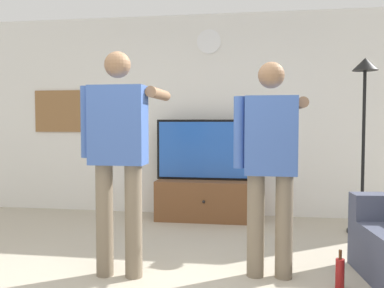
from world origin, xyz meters
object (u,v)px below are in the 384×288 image
at_px(tv_stand, 206,200).
at_px(person_standing_nearer_lamp, 119,148).
at_px(person_standing_nearer_couch, 270,156).
at_px(television, 207,150).
at_px(wall_clock, 209,42).
at_px(floor_lamp, 364,109).
at_px(beverage_bottle, 340,273).
at_px(framed_picture, 60,111).

relative_size(tv_stand, person_standing_nearer_lamp, 0.70).
bearing_deg(person_standing_nearer_couch, television, 110.79).
relative_size(wall_clock, person_standing_nearer_lamp, 0.18).
distance_m(floor_lamp, person_standing_nearer_lamp, 2.85).
bearing_deg(person_standing_nearer_lamp, floor_lamp, 35.83).
bearing_deg(tv_stand, person_standing_nearer_lamp, -102.98).
relative_size(tv_stand, floor_lamp, 0.64).
bearing_deg(tv_stand, wall_clock, 90.00).
bearing_deg(television, beverage_bottle, -59.34).
bearing_deg(framed_picture, tv_stand, -7.84).
bearing_deg(beverage_bottle, person_standing_nearer_couch, 161.20).
xyz_separation_m(television, wall_clock, (0.00, 0.24, 1.43)).
xyz_separation_m(television, person_standing_nearer_couch, (0.74, -1.94, 0.08)).
xyz_separation_m(television, beverage_bottle, (1.26, -2.12, -0.78)).
distance_m(person_standing_nearer_lamp, beverage_bottle, 1.96).
bearing_deg(framed_picture, floor_lamp, -9.99).
distance_m(television, person_standing_nearer_lamp, 2.16).
distance_m(tv_stand, person_standing_nearer_lamp, 2.26).
bearing_deg(wall_clock, tv_stand, -90.00).
bearing_deg(beverage_bottle, framed_picture, 145.16).
bearing_deg(television, tv_stand, -90.00).
height_order(tv_stand, framed_picture, framed_picture).
bearing_deg(floor_lamp, wall_clock, 159.16).
xyz_separation_m(framed_picture, beverage_bottle, (3.40, -2.37, -1.29)).
height_order(floor_lamp, person_standing_nearer_lamp, floor_lamp).
height_order(person_standing_nearer_couch, beverage_bottle, person_standing_nearer_couch).
bearing_deg(beverage_bottle, television, 120.66).
height_order(television, beverage_bottle, television).
bearing_deg(floor_lamp, framed_picture, 170.01).
bearing_deg(person_standing_nearer_couch, framed_picture, 142.76).
bearing_deg(television, person_standing_nearer_lamp, -102.71).
relative_size(television, person_standing_nearer_couch, 0.75).
xyz_separation_m(wall_clock, framed_picture, (-2.14, 0.00, -0.92)).
relative_size(framed_picture, person_standing_nearer_lamp, 0.40).
xyz_separation_m(person_standing_nearer_couch, beverage_bottle, (0.52, -0.18, -0.86)).
xyz_separation_m(wall_clock, person_standing_nearer_lamp, (-0.48, -2.35, -1.29)).
bearing_deg(wall_clock, floor_lamp, -20.84).
relative_size(floor_lamp, beverage_bottle, 6.64).
height_order(television, wall_clock, wall_clock).
distance_m(framed_picture, person_standing_nearer_couch, 3.64).
distance_m(person_standing_nearer_couch, beverage_bottle, 1.02).
relative_size(television, framed_picture, 1.81).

